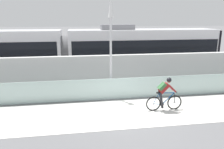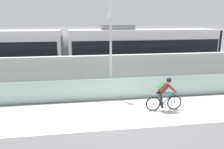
# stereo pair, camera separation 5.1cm
# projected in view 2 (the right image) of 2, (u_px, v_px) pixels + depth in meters

# --- Properties ---
(ground_plane) EXTENTS (200.00, 200.00, 0.00)m
(ground_plane) POSITION_uv_depth(u_px,v_px,m) (133.00, 112.00, 10.44)
(ground_plane) COLOR slate
(bike_path_deck) EXTENTS (32.00, 3.20, 0.01)m
(bike_path_deck) POSITION_uv_depth(u_px,v_px,m) (133.00, 112.00, 10.43)
(bike_path_deck) COLOR silver
(bike_path_deck) RESTS_ON ground
(glass_parapet) EXTENTS (32.00, 0.05, 1.16)m
(glass_parapet) POSITION_uv_depth(u_px,v_px,m) (125.00, 88.00, 12.06)
(glass_parapet) COLOR #ADC6C1
(glass_parapet) RESTS_ON ground
(concrete_barrier_wall) EXTENTS (32.00, 0.36, 2.12)m
(concrete_barrier_wall) POSITION_uv_depth(u_px,v_px,m) (119.00, 72.00, 13.67)
(concrete_barrier_wall) COLOR silver
(concrete_barrier_wall) RESTS_ON ground
(tram_rail_near) EXTENTS (32.00, 0.08, 0.01)m
(tram_rail_near) POSITION_uv_depth(u_px,v_px,m) (113.00, 78.00, 16.31)
(tram_rail_near) COLOR #595654
(tram_rail_near) RESTS_ON ground
(tram_rail_far) EXTENTS (32.00, 0.08, 0.01)m
(tram_rail_far) POSITION_uv_depth(u_px,v_px,m) (110.00, 73.00, 17.68)
(tram_rail_far) COLOR #595654
(tram_rail_far) RESTS_ON ground
(tram) EXTENTS (22.56, 2.54, 3.81)m
(tram) POSITION_uv_depth(u_px,v_px,m) (66.00, 52.00, 16.04)
(tram) COLOR silver
(tram) RESTS_ON ground
(cyclist_on_bike) EXTENTS (1.77, 0.58, 1.61)m
(cyclist_on_bike) POSITION_uv_depth(u_px,v_px,m) (164.00, 94.00, 10.45)
(cyclist_on_bike) COLOR black
(cyclist_on_bike) RESTS_ON ground
(lamp_post_antenna) EXTENTS (0.28, 0.28, 5.20)m
(lamp_post_antenna) POSITION_uv_depth(u_px,v_px,m) (111.00, 37.00, 11.57)
(lamp_post_antenna) COLOR gray
(lamp_post_antenna) RESTS_ON ground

